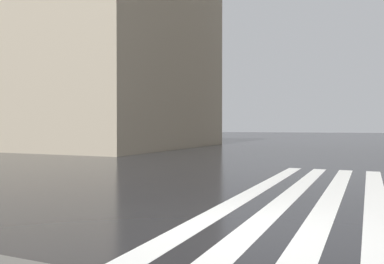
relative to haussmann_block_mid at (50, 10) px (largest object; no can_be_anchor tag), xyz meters
The scene contains 3 objects.
ground_plane 34.96m from the haussmann_block_mid, 131.09° to the right, with size 220.00×220.00×0.00m, color black.
zebra_crossing 33.66m from the haussmann_block_mid, 123.95° to the right, with size 13.00×4.50×0.01m.
haussmann_block_mid is the anchor object (origin of this frame).
Camera 1 is at (-6.57, -2.16, 1.77)m, focal length 37.14 mm.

